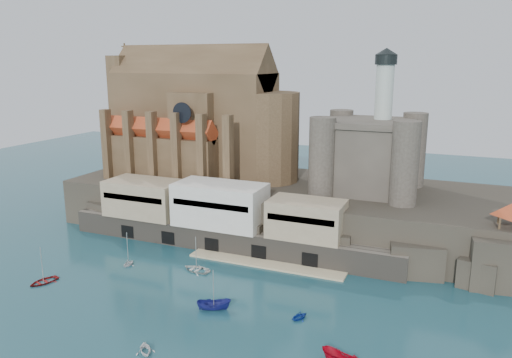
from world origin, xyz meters
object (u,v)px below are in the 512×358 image
at_px(church, 201,124).
at_px(boat_0, 44,282).
at_px(boat_2, 214,309).
at_px(boat_1, 145,352).
at_px(pavilion, 511,211).
at_px(castle_keep, 370,152).

relative_size(church, boat_0, 9.46).
relative_size(church, boat_2, 9.03).
height_order(boat_1, boat_2, boat_2).
bearing_deg(pavilion, boat_0, -157.56).
distance_m(castle_keep, pavilion, 30.50).
height_order(church, pavilion, church).
relative_size(church, pavilion, 7.34).
height_order(pavilion, boat_1, pavilion).
xyz_separation_m(boat_0, boat_1, (28.22, -10.89, 0.00)).
distance_m(boat_0, boat_1, 30.24).
relative_size(church, castle_keep, 1.60).
bearing_deg(boat_1, castle_keep, 29.33).
xyz_separation_m(boat_0, boat_2, (31.10, 2.74, 0.00)).
bearing_deg(church, boat_1, -68.43).
relative_size(pavilion, boat_1, 1.93).
relative_size(castle_keep, boat_1, 8.84).
xyz_separation_m(pavilion, boat_0, (-72.01, -29.74, -12.73)).
bearing_deg(boat_2, pavilion, -79.71).
xyz_separation_m(church, boat_1, (22.33, -56.48, -22.13)).
height_order(boat_0, boat_2, boat_2).
xyz_separation_m(boat_1, boat_2, (2.88, 13.63, 0.00)).
height_order(castle_keep, boat_1, castle_keep).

